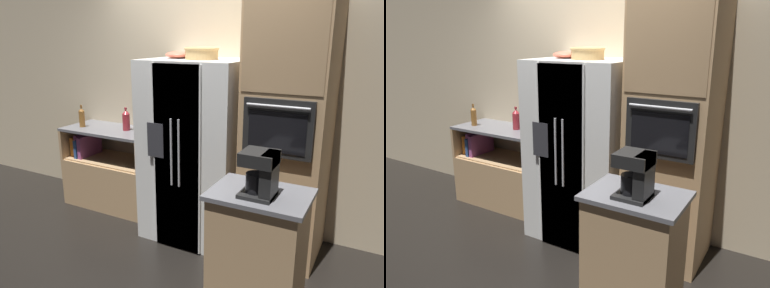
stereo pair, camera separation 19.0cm
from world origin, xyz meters
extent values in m
plane|color=black|center=(0.00, 0.00, 0.00)|extent=(20.00, 20.00, 0.00)
cube|color=beige|center=(0.00, 0.51, 1.40)|extent=(12.00, 0.06, 2.80)
cube|color=tan|center=(-1.14, 0.21, 0.27)|extent=(1.10, 0.55, 0.55)
cube|color=tan|center=(-1.14, 0.21, 0.55)|extent=(1.06, 0.51, 0.02)
cube|color=tan|center=(-1.67, 0.21, 0.72)|extent=(0.04, 0.55, 0.34)
cube|color=tan|center=(-0.60, 0.21, 0.72)|extent=(0.04, 0.55, 0.34)
cube|color=slate|center=(-1.14, 0.21, 0.90)|extent=(1.10, 0.55, 0.03)
cube|color=orange|center=(-1.61, 0.18, 0.67)|extent=(0.05, 0.28, 0.22)
cube|color=#934784|center=(-1.55, 0.18, 0.69)|extent=(0.04, 0.26, 0.25)
cube|color=#284C8E|center=(-1.51, 0.18, 0.67)|extent=(0.04, 0.38, 0.21)
cube|color=#934784|center=(-1.46, 0.18, 0.69)|extent=(0.05, 0.36, 0.25)
cube|color=white|center=(0.01, 0.10, 0.86)|extent=(0.92, 0.77, 1.72)
cube|color=white|center=(0.01, -0.30, 0.86)|extent=(0.46, 0.02, 1.69)
cube|color=white|center=(0.02, -0.30, 0.86)|extent=(0.46, 0.02, 1.69)
cylinder|color=#B2B2B7|center=(-0.03, -0.32, 0.95)|extent=(0.02, 0.02, 0.60)
cylinder|color=#B2B2B7|center=(0.05, -0.32, 0.95)|extent=(0.02, 0.02, 0.60)
cube|color=#2D2D33|center=(-0.20, -0.31, 1.03)|extent=(0.17, 0.01, 0.31)
cube|color=tan|center=(0.86, 0.15, 1.12)|extent=(0.67, 0.67, 2.24)
cube|color=black|center=(0.86, -0.21, 1.24)|extent=(0.55, 0.04, 0.45)
cube|color=black|center=(0.86, -0.23, 1.21)|extent=(0.45, 0.01, 0.32)
cylinder|color=#B2B2B7|center=(0.86, -0.24, 1.41)|extent=(0.48, 0.02, 0.02)
cube|color=#A68259|center=(0.86, -0.19, 1.85)|extent=(0.63, 0.01, 0.70)
cube|color=tan|center=(0.94, -0.83, 0.47)|extent=(0.58, 0.43, 0.94)
cube|color=slate|center=(0.94, -0.83, 0.95)|extent=(0.63, 0.47, 0.03)
cylinder|color=tan|center=(0.07, 0.06, 1.77)|extent=(0.29, 0.29, 0.09)
torus|color=tan|center=(0.07, 0.06, 1.81)|extent=(0.31, 0.31, 0.02)
ellipsoid|color=#DB664C|center=(-0.20, 0.12, 1.75)|extent=(0.25, 0.25, 0.06)
cylinder|color=brown|center=(-1.49, 0.13, 1.01)|extent=(0.07, 0.07, 0.18)
cone|color=brown|center=(-1.49, 0.13, 1.12)|extent=(0.07, 0.07, 0.04)
cylinder|color=brown|center=(-1.49, 0.13, 1.15)|extent=(0.02, 0.02, 0.04)
cylinder|color=maroon|center=(-0.95, 0.24, 1.01)|extent=(0.08, 0.08, 0.18)
cone|color=maroon|center=(-0.95, 0.24, 1.12)|extent=(0.08, 0.08, 0.05)
cylinder|color=maroon|center=(-0.95, 0.24, 1.16)|extent=(0.03, 0.03, 0.03)
cylinder|color=#384C7A|center=(-0.80, 0.27, 0.97)|extent=(0.09, 0.09, 0.10)
torus|color=#384C7A|center=(-0.76, 0.27, 0.97)|extent=(0.07, 0.01, 0.07)
cube|color=black|center=(0.94, -0.89, 0.98)|extent=(0.21, 0.21, 0.02)
cylinder|color=black|center=(0.93, -0.89, 1.05)|extent=(0.12, 0.12, 0.12)
cube|color=black|center=(1.01, -0.89, 1.11)|extent=(0.07, 0.18, 0.29)
cube|color=black|center=(0.94, -0.89, 1.21)|extent=(0.21, 0.21, 0.08)
camera|label=1|loc=(1.59, -2.97, 1.91)|focal=35.00mm
camera|label=2|loc=(1.76, -2.87, 1.91)|focal=35.00mm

